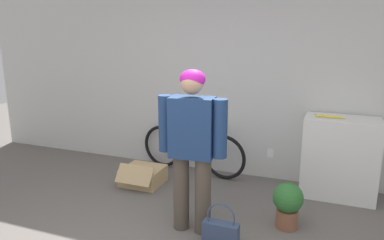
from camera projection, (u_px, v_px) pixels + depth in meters
The scene contains 8 objects.
wall_back at pixel (233, 80), 4.97m from camera, with size 8.00×0.07×2.60m.
side_shelf at pixel (339, 158), 4.42m from camera, with size 0.84×0.48×0.96m.
person at pixel (192, 141), 3.54m from camera, with size 0.68×0.26×1.61m.
bicycle at pixel (192, 150), 5.18m from camera, with size 1.58×0.46×0.68m.
banana at pixel (329, 116), 4.31m from camera, with size 0.35×0.09×0.04m.
handbag at pixel (221, 232), 3.46m from camera, with size 0.34×0.11×0.42m.
cardboard_box at pixel (143, 176), 4.85m from camera, with size 0.50×0.54×0.31m.
potted_plant at pixel (288, 203), 3.74m from camera, with size 0.30×0.30×0.48m.
Camera 1 is at (1.27, -2.10, 1.97)m, focal length 35.00 mm.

